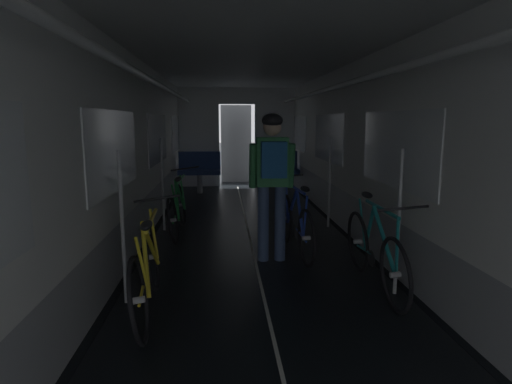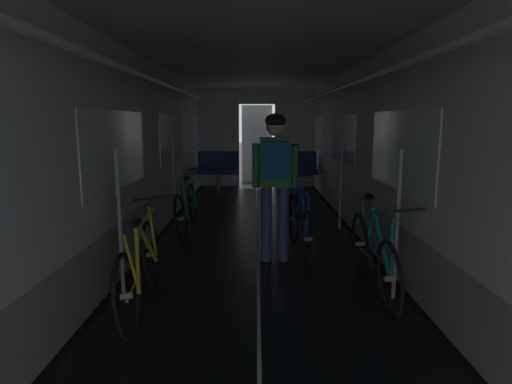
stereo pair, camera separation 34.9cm
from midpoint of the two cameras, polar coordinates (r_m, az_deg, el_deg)
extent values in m
cube|color=black|center=(5.31, -13.62, -8.71)|extent=(0.08, 11.50, 0.01)
cube|color=black|center=(5.42, 17.20, -8.52)|extent=(0.08, 11.50, 0.01)
cube|color=beige|center=(5.18, 1.94, -8.94)|extent=(0.03, 11.27, 0.00)
cube|color=#9EA0A5|center=(5.25, -14.82, -5.60)|extent=(0.12, 11.50, 0.60)
cube|color=white|center=(5.08, -15.41, 7.87)|extent=(0.12, 11.50, 1.85)
cube|color=white|center=(4.51, -16.40, 5.42)|extent=(0.02, 1.90, 0.80)
cube|color=white|center=(7.32, -10.18, 7.13)|extent=(0.02, 1.90, 0.80)
cube|color=white|center=(10.16, -7.41, 7.86)|extent=(0.02, 1.90, 0.80)
cube|color=yellow|center=(5.04, -14.70, 5.89)|extent=(0.01, 0.20, 0.28)
cylinder|color=white|center=(5.02, -11.84, 14.57)|extent=(0.07, 11.04, 0.07)
cylinder|color=#B7BABF|center=(4.02, -15.81, -4.44)|extent=(0.04, 0.04, 1.40)
cylinder|color=#B7BABF|center=(6.51, -9.76, 1.10)|extent=(0.04, 0.04, 1.40)
cube|color=#9EA0A5|center=(5.36, 18.38, -5.46)|extent=(0.12, 11.50, 0.60)
cube|color=white|center=(5.19, 19.10, 7.72)|extent=(0.12, 11.50, 1.85)
cube|color=white|center=(4.64, 20.55, 5.30)|extent=(0.02, 1.90, 0.80)
cube|color=white|center=(7.39, 12.65, 7.07)|extent=(0.02, 1.90, 0.80)
cube|color=white|center=(10.21, 9.06, 7.83)|extent=(0.02, 1.90, 0.80)
cube|color=yellow|center=(4.62, 20.63, 5.28)|extent=(0.01, 0.20, 0.28)
cylinder|color=white|center=(5.11, 15.75, 14.32)|extent=(0.07, 11.04, 0.07)
cylinder|color=#B7BABF|center=(4.14, 20.55, -4.28)|extent=(0.04, 0.04, 1.40)
cylinder|color=#B7BABF|center=(6.59, 12.59, 1.10)|extent=(0.04, 0.04, 1.40)
cube|color=white|center=(10.75, -4.33, 7.34)|extent=(1.00, 0.12, 2.45)
cube|color=white|center=(10.78, 5.88, 7.33)|extent=(1.00, 0.12, 2.45)
cube|color=white|center=(10.73, 0.79, 12.84)|extent=(0.90, 0.12, 0.40)
cube|color=#4C4F54|center=(11.43, 0.71, 6.50)|extent=(0.81, 0.04, 2.05)
cube|color=silver|center=(4.98, 2.12, 19.56)|extent=(3.14, 11.62, 0.12)
cylinder|color=gray|center=(9.78, -4.40, 1.20)|extent=(0.12, 0.12, 0.44)
cube|color=#2D4784|center=(9.75, -4.42, 2.77)|extent=(0.96, 0.44, 0.10)
cube|color=#2D4784|center=(9.91, -4.36, 4.34)|extent=(0.96, 0.08, 0.40)
torus|color=gray|center=(9.96, -6.84, 5.48)|extent=(0.14, 0.14, 0.02)
cylinder|color=gray|center=(9.82, 6.14, 1.20)|extent=(0.12, 0.12, 0.44)
cube|color=#2D4784|center=(9.78, 6.17, 2.77)|extent=(0.96, 0.44, 0.10)
cube|color=#2D4784|center=(9.94, 6.07, 4.33)|extent=(0.96, 0.08, 0.40)
torus|color=gray|center=(9.92, 3.59, 5.51)|extent=(0.14, 0.14, 0.02)
torus|color=black|center=(4.77, 15.65, -6.75)|extent=(0.08, 0.67, 0.67)
cylinder|color=#B2B2B7|center=(4.77, 15.65, -6.75)|extent=(0.09, 0.05, 0.06)
torus|color=black|center=(3.85, 19.84, -10.95)|extent=(0.08, 0.67, 0.67)
cylinder|color=#B2B2B7|center=(3.85, 19.84, -10.95)|extent=(0.09, 0.05, 0.06)
cylinder|color=teal|center=(4.07, 18.71, -6.52)|extent=(0.08, 0.54, 0.56)
cylinder|color=teal|center=(4.45, 17.01, -5.08)|extent=(0.07, 0.34, 0.55)
cylinder|color=teal|center=(4.16, 18.46, -2.43)|extent=(0.04, 0.82, 0.04)
cylinder|color=teal|center=(4.65, 16.22, -4.12)|extent=(0.06, 0.16, 0.49)
cylinder|color=teal|center=(4.57, 16.39, -7.80)|extent=(0.03, 0.45, 0.07)
cylinder|color=teal|center=(3.81, 20.14, -7.36)|extent=(0.06, 0.09, 0.49)
cylinder|color=black|center=(4.38, 17.20, -8.95)|extent=(0.02, 0.17, 0.17)
ellipsoid|color=black|center=(4.55, 16.84, -0.57)|extent=(0.09, 0.24, 0.07)
cylinder|color=black|center=(3.72, 20.90, -2.39)|extent=(0.44, 0.02, 0.06)
torus|color=black|center=(3.40, -14.46, -13.51)|extent=(0.16, 0.68, 0.67)
cylinder|color=#B2B2B7|center=(3.40, -14.46, -13.51)|extent=(0.10, 0.06, 0.06)
torus|color=black|center=(4.34, -12.02, -8.26)|extent=(0.16, 0.68, 0.67)
cylinder|color=#B2B2B7|center=(4.34, -12.02, -8.26)|extent=(0.10, 0.06, 0.06)
cylinder|color=yellow|center=(3.98, -12.38, -6.65)|extent=(0.08, 0.54, 0.56)
cylinder|color=yellow|center=(3.59, -13.33, -8.48)|extent=(0.12, 0.34, 0.55)
cylinder|color=yellow|center=(3.76, -12.37, -3.47)|extent=(0.09, 0.82, 0.04)
cylinder|color=yellow|center=(3.37, -13.91, -9.30)|extent=(0.08, 0.17, 0.49)
cylinder|color=yellow|center=(3.61, -13.83, -12.45)|extent=(0.06, 0.45, 0.07)
cylinder|color=yellow|center=(4.24, -11.80, -5.29)|extent=(0.09, 0.09, 0.49)
cylinder|color=black|center=(3.83, -13.28, -11.50)|extent=(0.04, 0.17, 0.17)
ellipsoid|color=black|center=(3.33, -13.35, -4.14)|extent=(0.11, 0.25, 0.07)
cylinder|color=black|center=(4.19, -11.35, -0.72)|extent=(0.44, 0.05, 0.08)
torus|color=black|center=(5.81, -8.71, -3.60)|extent=(0.13, 0.67, 0.67)
cylinder|color=#B2B2B7|center=(5.81, -8.71, -3.60)|extent=(0.10, 0.05, 0.06)
torus|color=black|center=(6.80, -7.38, -1.64)|extent=(0.13, 0.67, 0.67)
cylinder|color=#B2B2B7|center=(6.80, -7.38, -1.64)|extent=(0.10, 0.05, 0.06)
cylinder|color=#1E8438|center=(6.45, -7.53, -0.28)|extent=(0.12, 0.54, 0.56)
cylinder|color=#1E8438|center=(6.05, -8.05, -0.95)|extent=(0.11, 0.34, 0.55)
cylinder|color=#1E8438|center=(6.25, -7.45, 1.84)|extent=(0.05, 0.82, 0.04)
cylinder|color=#1E8438|center=(5.82, -8.34, -1.14)|extent=(0.09, 0.16, 0.49)
cylinder|color=#1E8438|center=(6.03, -8.40, -3.32)|extent=(0.03, 0.45, 0.07)
cylinder|color=#1E8438|center=(6.72, -7.18, 0.32)|extent=(0.09, 0.09, 0.49)
cylinder|color=black|center=(6.25, -8.11, -3.06)|extent=(0.04, 0.17, 0.17)
ellipsoid|color=black|center=(5.82, -7.95, 1.85)|extent=(0.10, 0.24, 0.07)
cylinder|color=black|center=(6.69, -6.83, 3.22)|extent=(0.44, 0.03, 0.08)
cylinder|color=#384C75|center=(5.00, 3.13, -4.30)|extent=(0.13, 0.13, 0.90)
cylinder|color=#384C75|center=(5.01, 5.42, -4.29)|extent=(0.13, 0.13, 0.90)
cube|color=#337F47|center=(4.88, 4.38, 4.06)|extent=(0.36, 0.22, 0.56)
cylinder|color=#337F47|center=(4.89, 1.78, 3.51)|extent=(0.09, 0.20, 0.53)
cylinder|color=#337F47|center=(4.92, 6.92, 3.49)|extent=(0.09, 0.20, 0.53)
sphere|color=beige|center=(4.85, 4.44, 8.76)|extent=(0.21, 0.21, 0.21)
ellipsoid|color=black|center=(4.85, 4.45, 9.59)|extent=(0.24, 0.28, 0.16)
cube|color=#1E5693|center=(4.70, 4.54, 4.34)|extent=(0.28, 0.16, 0.40)
torus|color=black|center=(4.83, 8.86, -6.31)|extent=(0.10, 0.67, 0.67)
cylinder|color=#B2B2B7|center=(4.83, 8.86, -6.31)|extent=(0.09, 0.06, 0.05)
torus|color=black|center=(5.79, 6.48, -3.57)|extent=(0.10, 0.67, 0.67)
cylinder|color=#B2B2B7|center=(5.79, 6.48, -3.57)|extent=(0.09, 0.06, 0.05)
cylinder|color=#2342B7|center=(5.44, 7.21, -2.06)|extent=(0.08, 0.54, 0.56)
cylinder|color=#2342B7|center=(5.05, 8.18, -3.00)|extent=(0.07, 0.34, 0.55)
cylinder|color=#2342B7|center=(5.25, 7.67, 0.43)|extent=(0.10, 0.82, 0.03)
cylinder|color=#2342B7|center=(4.83, 8.79, -3.32)|extent=(0.03, 0.17, 0.49)
cylinder|color=#2342B7|center=(5.04, 8.25, -5.86)|extent=(0.06, 0.45, 0.07)
cylinder|color=#2342B7|center=(5.71, 6.63, -1.27)|extent=(0.04, 0.09, 0.49)
cylinder|color=black|center=(5.26, 7.68, -5.45)|extent=(0.03, 0.17, 0.17)
ellipsoid|color=black|center=(4.82, 8.79, 0.32)|extent=(0.11, 0.25, 0.06)
cylinder|color=black|center=(5.68, 6.71, 2.17)|extent=(0.44, 0.06, 0.03)
camera|label=1|loc=(0.17, -87.90, 0.36)|focal=29.66mm
camera|label=2|loc=(0.17, 92.10, -0.36)|focal=29.66mm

